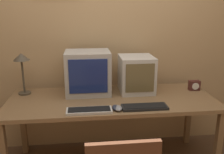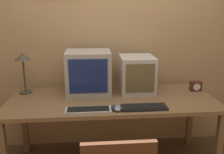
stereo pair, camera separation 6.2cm
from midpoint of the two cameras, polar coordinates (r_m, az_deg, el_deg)
wall_back at (r=2.79m, az=-0.32°, el=9.66°), size 8.00×0.08×2.60m
desk at (r=2.47m, az=0.72°, el=-6.40°), size 2.00×0.78×0.74m
monitor_left at (r=2.55m, az=-4.72°, el=1.07°), size 0.45×0.37×0.44m
monitor_right at (r=2.60m, az=6.38°, el=0.64°), size 0.34×0.36×0.37m
keyboard_main at (r=2.16m, az=-4.61°, el=-7.57°), size 0.39×0.14×0.03m
keyboard_side at (r=2.23m, az=8.10°, el=-6.84°), size 0.41×0.14×0.03m
mouse_near_keyboard at (r=2.17m, az=2.05°, el=-7.15°), size 0.07×0.11×0.04m
mouse_far_corner at (r=2.18m, az=1.50°, el=-7.01°), size 0.06×0.10×0.04m
desk_clock at (r=2.80m, az=19.17°, el=-1.97°), size 0.11×0.07×0.10m
desk_lamp at (r=2.64m, az=-19.07°, el=3.31°), size 0.16×0.16×0.42m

